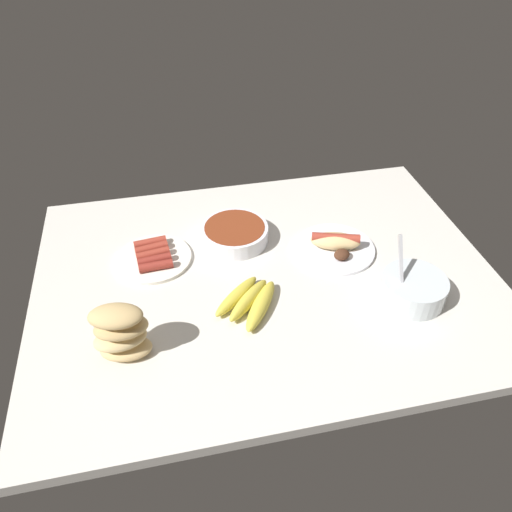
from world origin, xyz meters
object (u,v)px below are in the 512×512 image
object	(u,v)px
bowl_chili	(235,233)
bowl_coleslaw	(414,288)
bread_stack	(121,333)
plate_sausages	(153,257)
banana_bunch	(250,301)
plate_hotdog_assembled	(335,245)

from	to	relation	value
bowl_chili	bowl_coleslaw	bearing A→B (deg)	140.29
bowl_chili	bread_stack	bearing A→B (deg)	48.80
plate_sausages	bowl_coleslaw	xyz separation A→B (cm)	(-62.13, 28.37, 2.41)
banana_bunch	bowl_chili	bearing A→B (deg)	-92.32
banana_bunch	bowl_coleslaw	bearing A→B (deg)	171.78
bowl_coleslaw	bowl_chili	bearing A→B (deg)	-39.71
bread_stack	plate_sausages	xyz separation A→B (cm)	(-7.73, -31.41, -6.08)
banana_bunch	bread_stack	xyz separation A→B (cm)	(29.88, 8.82, 5.42)
plate_hotdog_assembled	plate_sausages	distance (cm)	50.05
bowl_coleslaw	plate_hotdog_assembled	bearing A→B (deg)	-60.25
plate_hotdog_assembled	bread_stack	size ratio (longest dim) A/B	1.55
banana_bunch	plate_hotdog_assembled	xyz separation A→B (cm)	(-27.48, -16.10, 0.10)
plate_sausages	bowl_coleslaw	world-z (taller)	bowl_coleslaw
bowl_chili	bread_stack	size ratio (longest dim) A/B	1.32
banana_bunch	bowl_coleslaw	size ratio (longest dim) A/B	1.22
banana_bunch	bread_stack	world-z (taller)	bread_stack
plate_sausages	bread_stack	bearing A→B (deg)	76.18
bowl_chili	plate_hotdog_assembled	world-z (taller)	plate_hotdog_assembled
bowl_chili	bowl_coleslaw	xyz separation A→B (cm)	(-38.91, 32.31, 0.93)
bread_stack	bowl_coleslaw	world-z (taller)	bowl_coleslaw
plate_hotdog_assembled	bowl_coleslaw	world-z (taller)	bowl_coleslaw
bread_stack	plate_sausages	world-z (taller)	bread_stack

